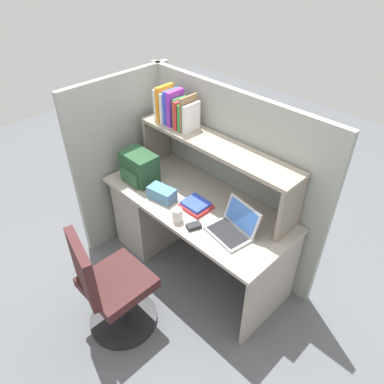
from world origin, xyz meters
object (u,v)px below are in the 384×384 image
Objects in this scene: paper_cup at (177,215)px; office_chair at (111,291)px; laptop at (233,227)px; backpack at (139,168)px; tissue_box at (162,193)px; computer_mouse at (194,226)px.

paper_cup is 0.11× the size of office_chair.
laptop reaches higher than paper_cup.
paper_cup is 0.72m from office_chair.
office_chair is at bearing -53.20° from backpack.
laptop is 1.16× the size of backpack.
office_chair is at bearing -95.87° from paper_cup.
office_chair is at bearing -82.18° from tissue_box.
computer_mouse is 0.15m from paper_cup.
tissue_box is at bearing -58.72° from office_chair.
computer_mouse is at bearing -94.02° from office_chair.
laptop reaches higher than tissue_box.
backpack is 0.34m from tissue_box.
tissue_box is (0.33, -0.04, -0.07)m from backpack.
computer_mouse is 0.99× the size of paper_cup.
laptop is at bearing -0.76° from tissue_box.
laptop is 3.34× the size of computer_mouse.
paper_cup reaches higher than tissue_box.
tissue_box is at bearing 161.68° from paper_cup.
laptop is at bearing 27.68° from paper_cup.
computer_mouse is 0.75m from office_chair.
laptop is 0.99m from backpack.
computer_mouse is (0.75, -0.10, -0.11)m from backpack.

